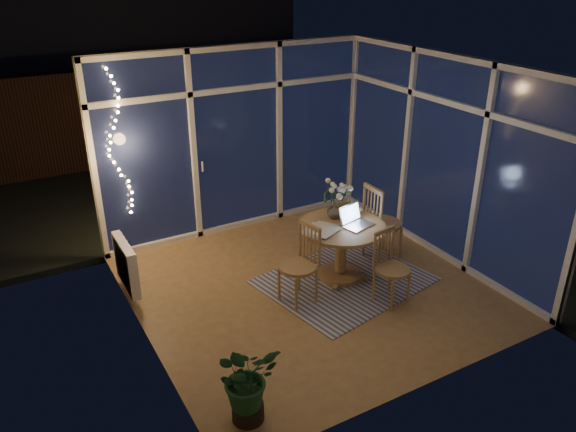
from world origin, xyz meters
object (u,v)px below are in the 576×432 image
object	(u,v)px
chair_right	(383,222)
laptop	(358,216)
chair_front	(393,268)
flower_vase	(335,210)
chair_left	(298,265)
dining_table	(341,252)
potted_plant	(247,384)

from	to	relation	value
chair_right	laptop	xyz separation A→B (m)	(-0.59, -0.24, 0.32)
chair_front	flower_vase	distance (m)	1.04
chair_left	laptop	xyz separation A→B (m)	(0.88, 0.10, 0.37)
chair_front	chair_left	bearing A→B (deg)	140.11
dining_table	laptop	world-z (taller)	laptop
chair_left	dining_table	bearing A→B (deg)	95.19
chair_left	chair_front	size ratio (longest dim) A/B	1.08
dining_table	laptop	distance (m)	0.52
dining_table	chair_left	xyz separation A→B (m)	(-0.73, -0.20, 0.12)
flower_vase	potted_plant	bearing A→B (deg)	-139.14
laptop	chair_right	bearing A→B (deg)	7.38
chair_left	chair_right	xyz separation A→B (m)	(1.48, 0.34, 0.05)
laptop	flower_vase	bearing A→B (deg)	94.83
chair_left	laptop	distance (m)	0.96
dining_table	chair_right	xyz separation A→B (m)	(0.74, 0.14, 0.17)
dining_table	potted_plant	distance (m)	2.56
chair_right	chair_left	bearing A→B (deg)	104.27
chair_left	potted_plant	size ratio (longest dim) A/B	1.27
chair_left	chair_front	bearing A→B (deg)	50.12
chair_left	chair_right	bearing A→B (deg)	92.64
chair_right	potted_plant	distance (m)	3.25
flower_vase	potted_plant	size ratio (longest dim) A/B	0.28
laptop	potted_plant	distance (m)	2.66
chair_front	potted_plant	world-z (taller)	chair_front
chair_front	laptop	world-z (taller)	laptop
chair_left	laptop	size ratio (longest dim) A/B	2.70
dining_table	flower_vase	distance (m)	0.52
laptop	potted_plant	size ratio (longest dim) A/B	0.47
chair_left	laptop	world-z (taller)	laptop
chair_left	chair_right	distance (m)	1.51
flower_vase	chair_right	bearing A→B (deg)	-6.71
dining_table	flower_vase	bearing A→B (deg)	80.22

